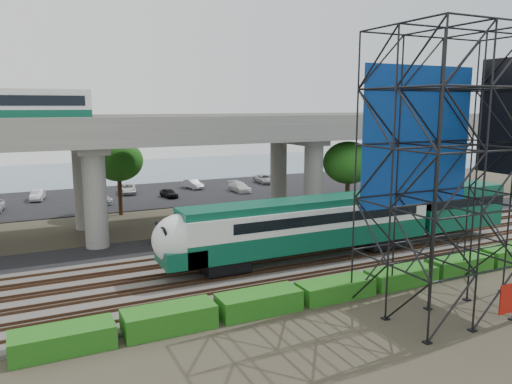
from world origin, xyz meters
TOP-DOWN VIEW (x-y plane):
  - ground at (0.00, 0.00)m, footprint 140.00×140.00m
  - ballast_bed at (0.00, 2.00)m, footprint 90.00×12.00m
  - service_road at (0.00, 10.50)m, footprint 90.00×5.00m
  - parking_lot at (0.00, 34.00)m, footprint 90.00×18.00m
  - harbor_water at (0.00, 56.00)m, footprint 140.00×40.00m
  - rail_tracks at (0.00, 2.00)m, footprint 90.00×9.52m
  - commuter_train at (5.19, 2.00)m, footprint 29.30×3.06m
  - overpass at (-1.14, 16.00)m, footprint 80.00×12.00m
  - scaffold_tower at (6.15, -7.98)m, footprint 9.36×6.36m
  - hedge_strip at (1.01, -4.30)m, footprint 34.60×1.80m
  - trees at (-4.67, 16.17)m, footprint 40.94×16.94m
  - suv at (-3.59, 10.94)m, footprint 5.19×3.94m
  - parked_cars at (-0.06, 33.58)m, footprint 36.56×9.63m

SIDE VIEW (x-z plane):
  - ground at x=0.00m, z-range 0.00..0.00m
  - harbor_water at x=0.00m, z-range 0.00..0.03m
  - service_road at x=0.00m, z-range 0.00..0.08m
  - parking_lot at x=0.00m, z-range 0.00..0.08m
  - ballast_bed at x=0.00m, z-range 0.00..0.20m
  - rail_tracks at x=0.00m, z-range 0.20..0.36m
  - hedge_strip at x=1.01m, z-range -0.04..1.16m
  - parked_cars at x=-0.06m, z-range 0.04..1.36m
  - suv at x=-3.59m, z-range 0.08..1.39m
  - commuter_train at x=5.19m, z-range 0.73..5.03m
  - trees at x=-4.67m, z-range 1.73..9.42m
  - scaffold_tower at x=6.15m, z-range -0.03..14.97m
  - overpass at x=-1.14m, z-range 2.01..14.41m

